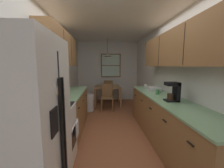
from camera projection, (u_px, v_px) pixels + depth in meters
name	position (u px, v px, depth m)	size (l,w,h in m)	color
ground_plane	(112.00, 123.00, 3.64)	(12.00, 12.00, 0.00)	brown
wall_left	(57.00, 76.00, 3.39)	(0.10, 9.00, 2.55)	silver
wall_right	(164.00, 75.00, 3.56)	(0.10, 9.00, 2.55)	silver
wall_back	(108.00, 71.00, 6.10)	(4.40, 0.10, 2.55)	silver
ceiling_slab	(111.00, 21.00, 3.31)	(4.40, 9.00, 0.08)	white
refrigerator	(23.00, 134.00, 1.27)	(0.72, 0.79, 1.78)	white
stove_range	(51.00, 136.00, 2.05)	(0.66, 0.65, 1.10)	white
microwave_over_range	(38.00, 54.00, 1.89)	(0.39, 0.63, 0.36)	silver
counter_left	(70.00, 111.00, 3.28)	(0.64, 1.82, 0.90)	olive
upper_cabinets_left	(61.00, 49.00, 3.03)	(0.33, 1.90, 0.74)	olive
counter_right	(165.00, 120.00, 2.71)	(0.64, 3.09, 0.90)	olive
upper_cabinets_right	(178.00, 48.00, 2.49)	(0.33, 2.77, 0.66)	olive
dining_table	(108.00, 89.00, 5.36)	(0.99, 0.88, 0.72)	olive
dining_chair_near	(107.00, 96.00, 4.73)	(0.41, 0.41, 0.90)	brown
dining_chair_far	(109.00, 89.00, 6.03)	(0.43, 0.43, 0.90)	brown
pendant_light	(107.00, 55.00, 5.20)	(0.32, 0.32, 0.69)	black
back_window	(111.00, 66.00, 6.00)	(0.85, 0.05, 1.01)	brown
trash_bin	(89.00, 102.00, 4.65)	(0.34, 0.34, 0.57)	silver
storage_canister	(59.00, 94.00, 2.44)	(0.11, 0.11, 0.21)	#265999
dish_towel	(77.00, 129.00, 2.23)	(0.02, 0.16, 0.24)	white
coffee_maker	(174.00, 91.00, 2.38)	(0.22, 0.18, 0.33)	black
mug_by_coffeemaker	(146.00, 86.00, 3.98)	(0.12, 0.09, 0.09)	white
mug_spare	(157.00, 92.00, 2.95)	(0.11, 0.08, 0.11)	#3F7F4C
dish_rack	(153.00, 89.00, 3.38)	(0.28, 0.34, 0.10)	silver
table_serving_bowl	(105.00, 86.00, 5.34)	(0.18, 0.18, 0.06)	#4C7299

